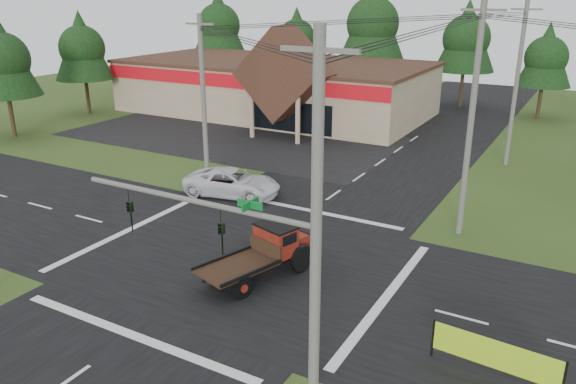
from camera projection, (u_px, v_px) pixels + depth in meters
The scene contains 20 objects.
ground at pixel (242, 260), 25.89m from camera, with size 120.00×120.00×0.00m, color #304318.
road_ns at pixel (242, 259), 25.89m from camera, with size 12.00×120.00×0.02m, color black.
road_ew at pixel (242, 259), 25.88m from camera, with size 120.00×12.00×0.02m, color black.
parking_apron at pixel (229, 137), 47.95m from camera, with size 28.00×14.00×0.02m, color black.
cvs_building at pixel (275, 86), 56.49m from camera, with size 30.40×18.20×9.19m.
traffic_signal_mast at pixel (261, 268), 15.56m from camera, with size 8.12×0.24×7.00m.
utility_pole_nr at pixel (316, 240), 14.37m from camera, with size 2.00×0.30×11.00m.
utility_pole_nw at pixel (204, 101), 34.35m from camera, with size 2.00×0.30×10.50m.
utility_pole_ne at pixel (471, 120), 26.78m from camera, with size 2.00×0.30×11.50m.
utility_pole_n at pixel (516, 84), 38.32m from camera, with size 2.00×0.30×11.20m.
tree_row_a at pixel (219, 23), 69.89m from camera, with size 6.72×6.72×12.12m.
tree_row_b at pixel (297, 36), 67.36m from camera, with size 5.60×5.60×10.10m.
tree_row_c at pixel (373, 21), 61.24m from camera, with size 7.28×7.28×13.13m.
tree_row_d at pixel (467, 36), 57.89m from camera, with size 6.16×6.16×11.11m.
tree_row_e at pixel (546, 55), 53.00m from camera, with size 5.04×5.04×9.09m.
tree_side_w at pixel (82, 46), 54.85m from camera, with size 5.60×5.60×10.10m.
tree_side_w_near at pixel (2, 57), 45.71m from camera, with size 5.60×5.60×10.10m.
antique_flatbed_truck at pixel (257, 255), 23.85m from camera, with size 2.02×5.30×2.22m, color #5D140D, non-canonical shape.
roadside_banner at pixel (494, 358), 17.75m from camera, with size 4.13×0.12×1.41m, color #A8D61C, non-canonical shape.
white_pickup at pixel (232, 183), 33.85m from camera, with size 2.68×5.81×1.61m, color white.
Camera 1 is at (13.31, -19.29, 11.63)m, focal length 35.00 mm.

